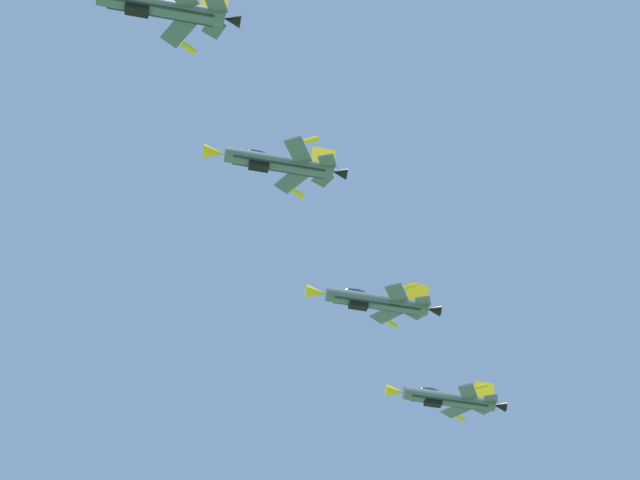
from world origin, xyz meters
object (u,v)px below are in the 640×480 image
Objects in this scene: fighter_jet_left_wing at (158,7)px; fighter_jet_right_wing at (277,163)px; fighter_jet_right_outer at (447,399)px; fighter_jet_left_outer at (375,301)px.

fighter_jet_right_wing reaches higher than fighter_jet_left_wing.
fighter_jet_right_outer reaches higher than fighter_jet_left_wing.
fighter_jet_left_outer is at bearing -44.73° from fighter_jet_right_wing.
fighter_jet_right_outer reaches higher than fighter_jet_left_outer.
fighter_jet_right_outer is (34.59, 52.19, 3.82)m from fighter_jet_left_wing.
fighter_jet_left_wing is at bearing 141.03° from fighter_jet_right_wing.
fighter_jet_right_wing reaches higher than fighter_jet_left_outer.
fighter_jet_left_outer is at bearing 140.65° from fighter_jet_right_outer.
fighter_jet_left_wing is 62.73m from fighter_jet_right_outer.
fighter_jet_right_wing is at bearing 138.04° from fighter_jet_right_outer.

